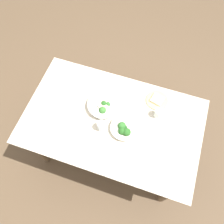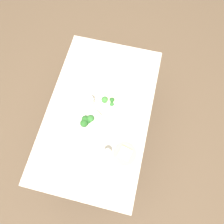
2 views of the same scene
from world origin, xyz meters
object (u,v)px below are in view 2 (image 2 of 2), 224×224
(bread_side_plate, at_px, (125,154))
(fork_by_near_bowl, at_px, (87,77))
(water_glass_center, at_px, (107,154))
(table_knife_left, at_px, (104,62))
(water_glass_side, at_px, (90,101))
(table_knife_right, at_px, (74,106))
(broccoli_bowl_far, at_px, (112,101))
(broccoli_bowl_near, at_px, (89,121))
(fork_by_far_bowl, at_px, (77,93))
(napkin_folded_upper, at_px, (134,82))

(bread_side_plate, bearing_deg, fork_by_near_bowl, -140.98)
(water_glass_center, distance_m, table_knife_left, 0.88)
(table_knife_left, bearing_deg, water_glass_side, 120.27)
(bread_side_plate, xyz_separation_m, water_glass_side, (-0.37, -0.40, 0.04))
(fork_by_near_bowl, relative_size, table_knife_right, 0.47)
(bread_side_plate, bearing_deg, broccoli_bowl_far, -153.26)
(fork_by_near_bowl, bearing_deg, water_glass_center, -17.18)
(fork_by_near_bowl, bearing_deg, broccoli_bowl_near, -27.69)
(water_glass_center, distance_m, water_glass_side, 0.48)
(fork_by_far_bowl, height_order, table_knife_right, same)
(fork_by_near_bowl, distance_m, table_knife_left, 0.23)
(broccoli_bowl_near, height_order, napkin_folded_upper, broccoli_bowl_near)
(broccoli_bowl_near, xyz_separation_m, napkin_folded_upper, (-0.48, 0.29, -0.03))
(bread_side_plate, relative_size, water_glass_center, 2.13)
(water_glass_side, bearing_deg, broccoli_bowl_far, 104.96)
(broccoli_bowl_near, height_order, fork_by_far_bowl, broccoli_bowl_near)
(fork_by_far_bowl, bearing_deg, table_knife_right, 124.03)
(broccoli_bowl_far, height_order, bread_side_plate, broccoli_bowl_far)
(table_knife_right, bearing_deg, bread_side_plate, 49.24)
(bread_side_plate, bearing_deg, table_knife_left, -154.67)
(broccoli_bowl_far, bearing_deg, fork_by_far_bowl, -92.23)
(bread_side_plate, xyz_separation_m, table_knife_left, (-0.81, -0.38, -0.01))
(broccoli_bowl_near, height_order, table_knife_left, broccoli_bowl_near)
(broccoli_bowl_far, xyz_separation_m, table_knife_left, (-0.39, -0.17, -0.03))
(fork_by_near_bowl, bearing_deg, napkin_folded_upper, 51.48)
(water_glass_center, height_order, napkin_folded_upper, water_glass_center)
(broccoli_bowl_near, relative_size, table_knife_left, 1.21)
(broccoli_bowl_far, height_order, table_knife_left, broccoli_bowl_far)
(water_glass_center, distance_m, table_knife_right, 0.52)
(fork_by_far_bowl, xyz_separation_m, fork_by_near_bowl, (-0.18, 0.04, -0.00))
(table_knife_right, relative_size, napkin_folded_upper, 0.84)
(table_knife_right, bearing_deg, water_glass_side, 104.67)
(water_glass_center, bearing_deg, table_knife_right, -130.99)
(water_glass_center, xyz_separation_m, water_glass_side, (-0.41, -0.26, 0.00))
(napkin_folded_upper, bearing_deg, table_knife_right, -51.99)
(table_knife_left, xyz_separation_m, napkin_folded_upper, (0.14, 0.32, 0.00))
(bread_side_plate, distance_m, table_knife_right, 0.61)
(fork_by_far_bowl, bearing_deg, bread_side_plate, 170.71)
(fork_by_near_bowl, xyz_separation_m, table_knife_left, (-0.19, 0.11, -0.00))
(table_knife_right, bearing_deg, broccoli_bowl_far, 98.71)
(fork_by_near_bowl, bearing_deg, water_glass_side, -23.63)
(table_knife_left, bearing_deg, broccoli_bowl_far, 145.82)
(broccoli_bowl_near, distance_m, water_glass_side, 0.18)
(water_glass_center, relative_size, fork_by_near_bowl, 1.06)
(bread_side_plate, xyz_separation_m, napkin_folded_upper, (-0.67, -0.06, -0.01))
(water_glass_center, xyz_separation_m, fork_by_far_bowl, (-0.47, -0.40, -0.04))
(table_knife_left, bearing_deg, napkin_folded_upper, -170.94)
(bread_side_plate, bearing_deg, broccoli_bowl_near, -118.28)
(broccoli_bowl_near, distance_m, table_knife_right, 0.21)
(table_knife_left, distance_m, table_knife_right, 0.52)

